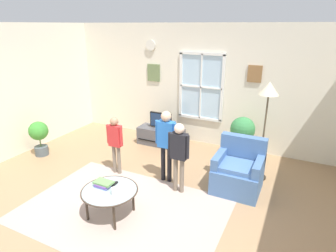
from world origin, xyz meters
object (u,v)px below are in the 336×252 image
at_px(television, 161,120).
at_px(person_red_shirt, 115,139).
at_px(coffee_table, 110,191).
at_px(person_blue_shirt, 166,138).
at_px(book_stack, 104,184).
at_px(floor_lamp, 268,99).
at_px(remote_near_books, 114,184).
at_px(cup, 114,191).
at_px(armchair, 238,171).
at_px(tv_stand, 161,137).
at_px(potted_plant_by_window, 242,132).
at_px(potted_plant_corner, 39,135).
at_px(person_black_shirt, 179,150).

height_order(television, person_red_shirt, person_red_shirt).
bearing_deg(coffee_table, person_red_shirt, 121.73).
bearing_deg(coffee_table, person_blue_shirt, 77.10).
distance_m(book_stack, floor_lamp, 2.94).
height_order(television, remote_near_books, television).
height_order(cup, person_red_shirt, person_red_shirt).
bearing_deg(armchair, floor_lamp, 63.42).
bearing_deg(book_stack, television, 98.97).
height_order(tv_stand, person_blue_shirt, person_blue_shirt).
xyz_separation_m(television, potted_plant_by_window, (1.81, 0.11, -0.02)).
relative_size(book_stack, potted_plant_corner, 0.37).
bearing_deg(book_stack, remote_near_books, 39.03).
bearing_deg(book_stack, coffee_table, -19.98).
bearing_deg(potted_plant_by_window, floor_lamp, -53.72).
distance_m(television, book_stack, 2.60).
bearing_deg(person_red_shirt, book_stack, -62.78).
relative_size(television, person_black_shirt, 0.44).
bearing_deg(potted_plant_by_window, book_stack, -117.74).
relative_size(person_black_shirt, person_red_shirt, 1.10).
bearing_deg(tv_stand, person_blue_shirt, -59.10).
bearing_deg(floor_lamp, remote_near_books, -132.78).
bearing_deg(person_red_shirt, television, 85.49).
xyz_separation_m(tv_stand, remote_near_books, (0.52, -2.47, 0.23)).
bearing_deg(potted_plant_corner, armchair, 7.28).
bearing_deg(cup, television, 103.88).
xyz_separation_m(television, floor_lamp, (2.30, -0.55, 0.88)).
bearing_deg(person_blue_shirt, person_red_shirt, -170.22).
bearing_deg(television, remote_near_books, -78.06).
distance_m(potted_plant_corner, floor_lamp, 4.57).
height_order(book_stack, person_red_shirt, person_red_shirt).
bearing_deg(floor_lamp, potted_plant_by_window, 126.28).
xyz_separation_m(remote_near_books, person_blue_shirt, (0.30, 1.09, 0.38)).
bearing_deg(remote_near_books, potted_plant_corner, 161.40).
bearing_deg(person_red_shirt, person_blue_shirt, 9.78).
height_order(person_blue_shirt, potted_plant_by_window, person_blue_shirt).
xyz_separation_m(tv_stand, person_red_shirt, (-0.12, -1.54, 0.49)).
bearing_deg(coffee_table, floor_lamp, 49.62).
bearing_deg(potted_plant_corner, person_black_shirt, 0.06).
relative_size(book_stack, person_blue_shirt, 0.21).
distance_m(person_black_shirt, potted_plant_corner, 3.21).
bearing_deg(tv_stand, potted_plant_by_window, 3.39).
distance_m(book_stack, person_black_shirt, 1.26).
relative_size(book_stack, remote_near_books, 1.98).
xyz_separation_m(tv_stand, cup, (0.66, -2.67, 0.27)).
distance_m(remote_near_books, person_black_shirt, 1.12).
bearing_deg(person_blue_shirt, television, 120.95).
distance_m(armchair, person_black_shirt, 1.09).
bearing_deg(television, cup, -76.12).
bearing_deg(potted_plant_by_window, person_blue_shirt, -123.54).
relative_size(tv_stand, floor_lamp, 0.60).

